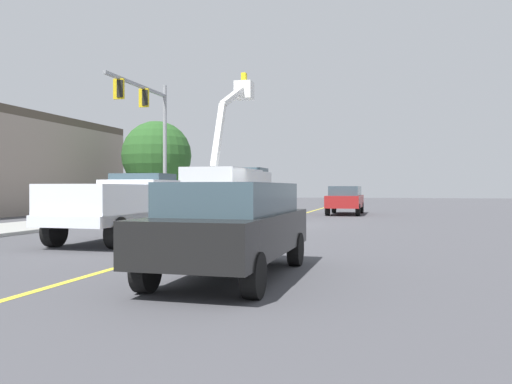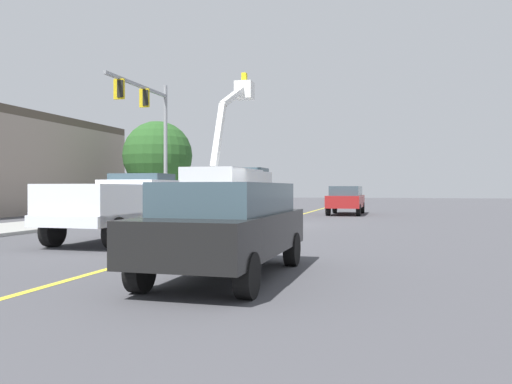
{
  "view_description": "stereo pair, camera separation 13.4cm",
  "coord_description": "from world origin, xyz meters",
  "views": [
    {
      "loc": [
        -21.92,
        -4.35,
        1.61
      ],
      "look_at": [
        1.45,
        0.79,
        1.4
      ],
      "focal_mm": 35.99,
      "sensor_mm": 36.0,
      "label": 1
    },
    {
      "loc": [
        -21.89,
        -4.48,
        1.61
      ],
      "look_at": [
        1.45,
        0.79,
        1.4
      ],
      "focal_mm": 35.99,
      "sensor_mm": 36.0,
      "label": 2
    }
  ],
  "objects": [
    {
      "name": "utility_bucket_truck",
      "position": [
        3.14,
        2.41,
        1.63
      ],
      "size": [
        8.31,
        2.9,
        7.59
      ],
      "color": "silver",
      "rests_on": "ground"
    },
    {
      "name": "passing_minivan",
      "position": [
        9.22,
        -2.98,
        0.97
      ],
      "size": [
        4.88,
        2.13,
        1.69
      ],
      "color": "maroon",
      "rests_on": "ground"
    },
    {
      "name": "traffic_cone_leading",
      "position": [
        -10.66,
        1.18,
        0.42
      ],
      "size": [
        0.4,
        0.4,
        0.86
      ],
      "color": "black",
      "rests_on": "ground"
    },
    {
      "name": "trailing_sedan",
      "position": [
        -13.01,
        -1.96,
        0.97
      ],
      "size": [
        4.88,
        2.13,
        1.69
      ],
      "color": "black",
      "rests_on": "ground"
    },
    {
      "name": "traffic_cone_mid_rear",
      "position": [
        6.3,
        0.65,
        0.41
      ],
      "size": [
        0.4,
        0.4,
        0.83
      ],
      "color": "black",
      "rests_on": "ground"
    },
    {
      "name": "street_tree_right",
      "position": [
        10.48,
        9.66,
        3.76
      ],
      "size": [
        4.68,
        4.68,
        6.1
      ],
      "color": "brown",
      "rests_on": "ground"
    },
    {
      "name": "lane_centre_stripe",
      "position": [
        0.0,
        0.0,
        0.0
      ],
      "size": [
        49.95,
        2.47,
        0.01
      ],
      "primitive_type": "cube",
      "rotation": [
        0.0,
        0.0,
        -0.05
      ],
      "color": "yellow",
      "rests_on": "ground"
    },
    {
      "name": "traffic_cone_mid_front",
      "position": [
        -1.58,
        0.67,
        0.44
      ],
      "size": [
        0.4,
        0.4,
        0.89
      ],
      "color": "black",
      "rests_on": "ground"
    },
    {
      "name": "ground",
      "position": [
        0.0,
        0.0,
        0.0
      ],
      "size": [
        120.0,
        120.0,
        0.0
      ],
      "primitive_type": "plane",
      "color": "#47474C"
    },
    {
      "name": "sidewalk_far_side",
      "position": [
        0.4,
        8.65,
        0.06
      ],
      "size": [
        60.1,
        6.36,
        0.12
      ],
      "primitive_type": "cube",
      "rotation": [
        0.0,
        0.0,
        -0.05
      ],
      "color": "#9E9E99",
      "rests_on": "ground"
    },
    {
      "name": "service_pickup_truck",
      "position": [
        -7.81,
        2.93,
        1.12
      ],
      "size": [
        5.69,
        2.4,
        2.06
      ],
      "color": "white",
      "rests_on": "ground"
    },
    {
      "name": "traffic_signal_mast",
      "position": [
        4.48,
        7.45,
        5.31
      ],
      "size": [
        6.63,
        0.69,
        7.62
      ],
      "color": "gray",
      "rests_on": "ground"
    }
  ]
}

